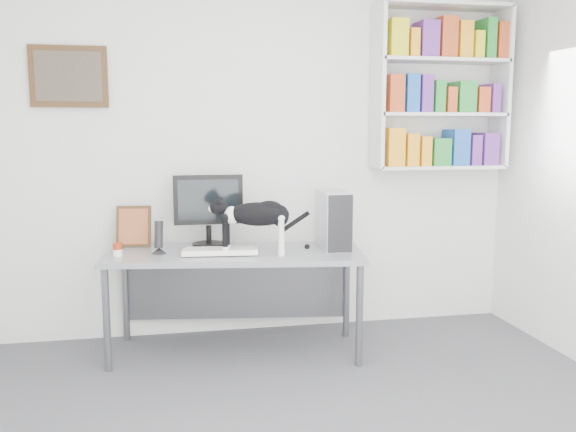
{
  "coord_description": "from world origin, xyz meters",
  "views": [
    {
      "loc": [
        -0.64,
        -2.54,
        1.55
      ],
      "look_at": [
        0.16,
        1.53,
        0.95
      ],
      "focal_mm": 38.0,
      "sensor_mm": 36.0,
      "label": 1
    }
  ],
  "objects": [
    {
      "name": "keyboard",
      "position": [
        -0.32,
        1.45,
        0.74
      ],
      "size": [
        0.51,
        0.24,
        0.04
      ],
      "primitive_type": "cube",
      "rotation": [
        0.0,
        0.0,
        -0.1
      ],
      "color": "white",
      "rests_on": "desk"
    },
    {
      "name": "desk",
      "position": [
        -0.21,
        1.52,
        0.36
      ],
      "size": [
        1.8,
        0.9,
        0.72
      ],
      "primitive_type": "cube",
      "rotation": [
        0.0,
        0.0,
        -0.14
      ],
      "color": "gray",
      "rests_on": "room"
    },
    {
      "name": "cat",
      "position": [
        -0.09,
        1.37,
        0.9
      ],
      "size": [
        0.62,
        0.3,
        0.37
      ],
      "primitive_type": null,
      "rotation": [
        0.0,
        0.0,
        -0.25
      ],
      "color": "black",
      "rests_on": "desk"
    },
    {
      "name": "wall_art",
      "position": [
        -1.3,
        1.97,
        1.9
      ],
      "size": [
        0.52,
        0.04,
        0.42
      ],
      "primitive_type": "cube",
      "color": "#4D3018",
      "rests_on": "room"
    },
    {
      "name": "speaker",
      "position": [
        -0.72,
        1.54,
        0.83
      ],
      "size": [
        0.13,
        0.13,
        0.23
      ],
      "primitive_type": "cylinder",
      "rotation": [
        0.0,
        0.0,
        -0.3
      ],
      "color": "black",
      "rests_on": "desk"
    },
    {
      "name": "room",
      "position": [
        0.0,
        0.0,
        1.35
      ],
      "size": [
        4.01,
        4.01,
        2.7
      ],
      "color": "#4B4B50",
      "rests_on": "ground"
    },
    {
      "name": "pc_tower",
      "position": [
        0.48,
        1.52,
        0.92
      ],
      "size": [
        0.19,
        0.4,
        0.4
      ],
      "primitive_type": "cube",
      "rotation": [
        0.0,
        0.0,
        -0.03
      ],
      "color": "silver",
      "rests_on": "desk"
    },
    {
      "name": "monitor",
      "position": [
        -0.37,
        1.74,
        0.97
      ],
      "size": [
        0.49,
        0.23,
        0.52
      ],
      "primitive_type": "cube",
      "rotation": [
        0.0,
        0.0,
        -0.0
      ],
      "color": "black",
      "rests_on": "desk"
    },
    {
      "name": "soup_can",
      "position": [
        -0.98,
        1.5,
        0.76
      ],
      "size": [
        0.07,
        0.07,
        0.09
      ],
      "primitive_type": "cylinder",
      "rotation": [
        0.0,
        0.0,
        -0.24
      ],
      "color": "#9D280D",
      "rests_on": "desk"
    },
    {
      "name": "bookshelf",
      "position": [
        1.4,
        1.85,
        1.85
      ],
      "size": [
        1.03,
        0.28,
        1.24
      ],
      "primitive_type": "cube",
      "color": "silver",
      "rests_on": "room"
    },
    {
      "name": "leaning_print",
      "position": [
        -0.89,
        1.83,
        0.87
      ],
      "size": [
        0.25,
        0.13,
        0.3
      ],
      "primitive_type": "cube",
      "rotation": [
        0.0,
        0.0,
        -0.15
      ],
      "color": "#4D3018",
      "rests_on": "desk"
    }
  ]
}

